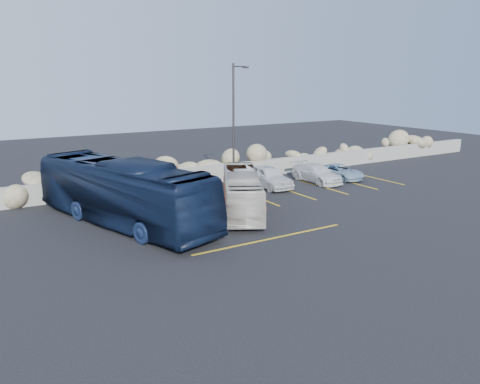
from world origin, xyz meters
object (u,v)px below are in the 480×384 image
lamppost (234,123)px  car_a (268,177)px  car_d (340,172)px  car_c (317,173)px  tour_coach (123,192)px  vintage_bus (242,192)px

lamppost → car_a: 4.27m
lamppost → car_a: bearing=-17.5°
lamppost → car_d: lamppost is taller
lamppost → car_c: (6.00, -1.18, -3.68)m
lamppost → car_a: size_ratio=1.89×
tour_coach → car_d: bearing=-8.9°
tour_coach → car_a: 11.19m
lamppost → car_d: size_ratio=2.12×
lamppost → car_d: bearing=-8.3°
tour_coach → car_d: 16.88m
car_c → vintage_bus: bearing=-156.3°
lamppost → car_a: lamppost is taller
lamppost → tour_coach: size_ratio=0.69×
car_a → car_c: size_ratio=1.00×
lamppost → tour_coach: lamppost is taller
car_c → lamppost: bearing=169.4°
tour_coach → car_d: tour_coach is taller
tour_coach → car_a: (10.76, 2.92, -0.90)m
lamppost → vintage_bus: (-2.33, -4.75, -3.20)m
vintage_bus → car_a: (4.56, 4.05, -0.37)m
vintage_bus → car_d: vintage_bus is taller
vintage_bus → car_a: bearing=70.0°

